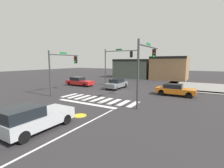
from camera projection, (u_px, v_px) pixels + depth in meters
ground_plane at (117, 92)px, 21.20m from camera, size 120.00×120.00×0.00m
crosswalk_near at (98, 99)px, 17.34m from camera, size 8.75×2.45×0.01m
lane_markings at (52, 122)px, 10.84m from camera, size 6.80×18.75×0.01m
bike_detector_marking at (80, 116)px, 12.15m from camera, size 1.00×1.00×0.01m
curb_corner_northeast at (195, 87)px, 25.03m from camera, size 10.00×10.60×0.15m
storefront_row at (152, 68)px, 37.84m from camera, size 16.43×6.75×5.06m
traffic_signal_northwest at (116, 60)px, 26.44m from camera, size 5.81×0.32×6.06m
traffic_signal_southeast at (146, 61)px, 15.03m from camera, size 0.32×5.88×5.83m
traffic_signal_southwest at (63, 65)px, 19.93m from camera, size 0.32×4.82×5.23m
car_orange at (175, 90)px, 19.11m from camera, size 4.35×1.76×1.37m
car_gray at (117, 84)px, 24.08m from camera, size 1.71×4.28×1.46m
car_red at (79, 81)px, 27.02m from camera, size 4.77×1.82×1.42m
car_silver at (34, 118)px, 9.36m from camera, size 1.90×4.19×1.58m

